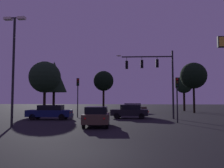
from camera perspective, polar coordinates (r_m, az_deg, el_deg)
name	(u,v)px	position (r m, az deg, el deg)	size (l,w,h in m)	color
ground_plane	(124,115)	(33.03, 2.90, -7.50)	(168.00, 168.00, 0.00)	black
traffic_signal_mast_arm	(155,71)	(26.05, 10.57, 3.05)	(6.26, 0.61, 7.48)	#232326
traffic_light_corner_left	(177,91)	(21.68, 15.65, -1.56)	(0.32, 0.36, 4.06)	#232326
traffic_light_corner_right	(78,90)	(27.78, -8.39, -1.39)	(0.37, 0.39, 4.63)	#232326
car_nearside_lane	(97,116)	(18.18, -3.76, -7.85)	(2.27, 4.29, 1.52)	#473828
car_crossing_left	(130,111)	(26.11, 4.43, -6.67)	(4.23, 2.03, 1.52)	black
car_crossing_right	(50,112)	(25.34, -14.99, -6.63)	(4.73, 2.10, 1.52)	#0F1947
car_far_lane	(133,108)	(37.38, 5.19, -5.86)	(4.23, 3.80, 1.52)	#473828
parking_lot_lamp_post	(14,57)	(19.47, -22.97, 6.08)	(1.70, 0.36, 8.46)	#232326
tree_behind_sign	(193,76)	(39.49, 19.33, 1.91)	(4.20, 4.20, 8.06)	black
tree_left_far	(104,81)	(42.04, -2.09, 0.71)	(3.63, 3.63, 7.32)	black
tree_center_horizon	(184,85)	(45.74, 17.20, -0.18)	(3.26, 3.26, 6.60)	black
tree_right_cluster	(54,77)	(46.37, -14.01, 1.68)	(4.97, 4.97, 9.49)	black
tree_lot_edge	(45,77)	(40.66, -16.13, 1.61)	(5.28, 5.28, 8.55)	black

